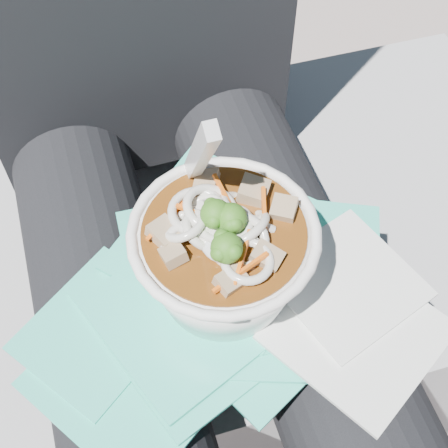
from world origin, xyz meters
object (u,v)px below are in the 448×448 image
object	(u,v)px
person_body	(182,228)
udon_bowl	(223,252)
plastic_bag	(209,294)
stone_ledge	(184,317)
lap	(207,314)

from	to	relation	value
person_body	udon_bowl	xyz separation A→B (m)	(0.01, -0.11, 0.12)
person_body	plastic_bag	xyz separation A→B (m)	(-0.00, -0.11, 0.06)
person_body	udon_bowl	world-z (taller)	person_body
stone_ledge	lap	size ratio (longest dim) A/B	2.08
plastic_bag	lap	bearing A→B (deg)	82.78
person_body	plastic_bag	size ratio (longest dim) A/B	2.71
lap	stone_ledge	bearing A→B (deg)	90.00
lap	person_body	world-z (taller)	person_body
lap	plastic_bag	bearing A→B (deg)	-97.22
udon_bowl	plastic_bag	bearing A→B (deg)	-176.60
lap	plastic_bag	world-z (taller)	plastic_bag
lap	udon_bowl	size ratio (longest dim) A/B	2.41
stone_ledge	person_body	bearing A→B (deg)	-90.00
person_body	udon_bowl	bearing A→B (deg)	-84.10
stone_ledge	lap	bearing A→B (deg)	-90.00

